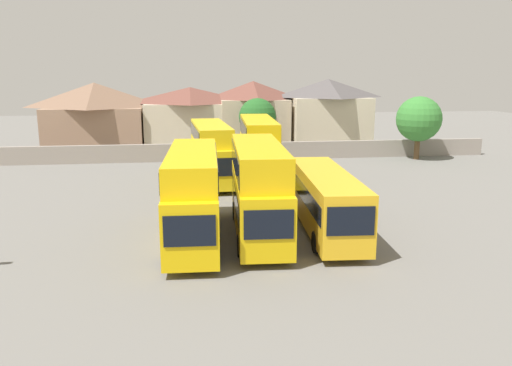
% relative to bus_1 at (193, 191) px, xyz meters
% --- Properties ---
extents(ground, '(140.00, 140.00, 0.00)m').
position_rel_bus_1_xyz_m(ground, '(3.77, 18.20, -2.71)').
color(ground, slate).
extents(depot_boundary_wall, '(56.00, 0.50, 1.80)m').
position_rel_bus_1_xyz_m(depot_boundary_wall, '(3.77, 25.21, -1.81)').
color(depot_boundary_wall, gray).
rests_on(depot_boundary_wall, ground).
extents(bus_1, '(2.98, 10.85, 4.79)m').
position_rel_bus_1_xyz_m(bus_1, '(0.00, 0.00, 0.00)').
color(bus_1, '#E9B80C').
rests_on(bus_1, ground).
extents(bus_2, '(3.11, 10.59, 5.02)m').
position_rel_bus_1_xyz_m(bus_2, '(3.53, 0.42, 0.12)').
color(bus_2, '#E3B40E').
rests_on(bus_2, ground).
extents(bus_3, '(3.21, 11.07, 3.37)m').
position_rel_bus_1_xyz_m(bus_3, '(7.34, 0.49, -0.78)').
color(bus_3, gold).
rests_on(bus_3, ground).
extents(bus_4, '(3.16, 10.90, 4.76)m').
position_rel_bus_1_xyz_m(bus_4, '(1.65, 14.92, -0.02)').
color(bus_4, yellow).
rests_on(bus_4, ground).
extents(bus_5, '(3.22, 11.52, 5.10)m').
position_rel_bus_1_xyz_m(bus_5, '(5.59, 15.08, 0.16)').
color(bus_5, yellow).
rests_on(bus_5, ground).
extents(house_terrace_left, '(11.31, 7.99, 7.79)m').
position_rel_bus_1_xyz_m(house_terrace_left, '(-10.64, 33.96, 1.28)').
color(house_terrace_left, '#9E7A60').
rests_on(house_terrace_left, ground).
extents(house_terrace_centre, '(10.98, 7.03, 7.24)m').
position_rel_bus_1_xyz_m(house_terrace_centre, '(0.15, 34.06, 0.98)').
color(house_terrace_centre, beige).
rests_on(house_terrace_centre, ground).
extents(house_terrace_right, '(8.33, 7.41, 7.92)m').
position_rel_bus_1_xyz_m(house_terrace_right, '(7.62, 34.18, 1.33)').
color(house_terrace_right, '#C6B293').
rests_on(house_terrace_right, ground).
extents(house_terrace_far_right, '(9.63, 7.73, 8.17)m').
position_rel_bus_1_xyz_m(house_terrace_far_right, '(16.56, 33.29, 1.46)').
color(house_terrace_far_right, beige).
rests_on(house_terrace_far_right, ground).
extents(tree_left_of_lot, '(4.63, 4.63, 6.51)m').
position_rel_bus_1_xyz_m(tree_left_of_lot, '(23.41, 23.21, 1.47)').
color(tree_left_of_lot, brown).
rests_on(tree_left_of_lot, ground).
extents(tree_behind_wall, '(4.03, 4.03, 6.23)m').
position_rel_bus_1_xyz_m(tree_behind_wall, '(7.25, 27.71, 1.49)').
color(tree_behind_wall, brown).
rests_on(tree_behind_wall, ground).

